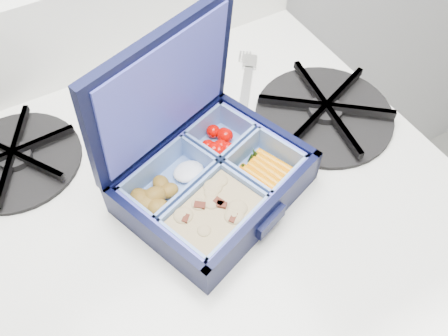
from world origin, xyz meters
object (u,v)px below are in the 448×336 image
stove (205,313)px  burner_grate (325,109)px  bento_box (215,183)px  fork (244,101)px

stove → burner_grate: 0.53m
stove → bento_box: bento_box is taller
stove → fork: (0.13, 0.09, 0.47)m
burner_grate → bento_box: bearing=-168.6°
burner_grate → fork: size_ratio=1.04×
stove → bento_box: (0.01, -0.03, 0.49)m
bento_box → burner_grate: (0.20, 0.04, -0.01)m
bento_box → burner_grate: bearing=-8.1°
bento_box → burner_grate: bento_box is taller
stove → burner_grate: burner_grate is taller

